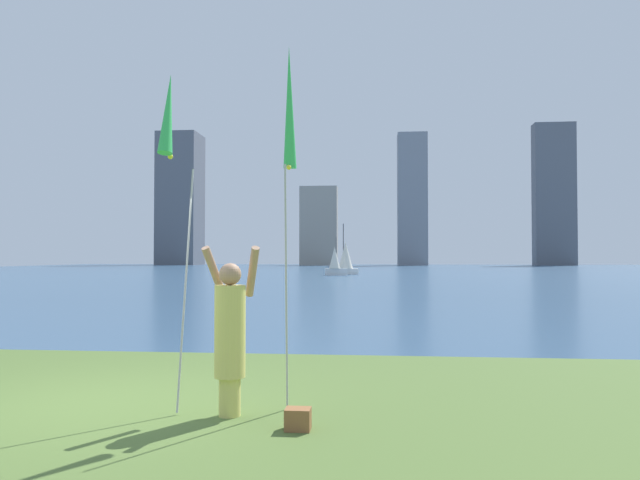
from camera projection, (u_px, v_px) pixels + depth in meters
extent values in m
cube|color=#335170|center=(349.00, 272.00, 68.99)|extent=(120.00, 116.18, 0.12)
cube|color=#263316|center=(194.00, 354.00, 11.20)|extent=(120.00, 0.70, 0.02)
cylinder|color=#D8CC66|center=(230.00, 397.00, 6.77)|extent=(0.25, 0.25, 0.43)
cylinder|color=#D8CC66|center=(230.00, 331.00, 6.79)|extent=(0.35, 0.35, 1.03)
sphere|color=tan|center=(230.00, 274.00, 6.81)|extent=(0.25, 0.25, 0.25)
cylinder|color=tan|center=(214.00, 272.00, 6.97)|extent=(0.25, 0.40, 0.60)
cylinder|color=tan|center=(252.00, 272.00, 6.93)|extent=(0.25, 0.40, 0.60)
cylinder|color=#B2B2B7|center=(185.00, 286.00, 7.11)|extent=(0.02, 0.56, 2.85)
cone|color=green|center=(168.00, 113.00, 6.53)|extent=(0.16, 0.33, 0.94)
sphere|color=yellow|center=(170.00, 157.00, 6.61)|extent=(0.06, 0.06, 0.06)
cylinder|color=#B2B2B7|center=(286.00, 288.00, 6.99)|extent=(0.02, 0.21, 2.86)
cone|color=green|center=(289.00, 107.00, 7.29)|extent=(0.16, 0.26, 1.48)
sphere|color=yellow|center=(289.00, 167.00, 7.22)|extent=(0.06, 0.06, 0.06)
cube|color=brown|center=(298.00, 419.00, 6.22)|extent=(0.26, 0.21, 0.22)
cube|color=white|center=(343.00, 271.00, 58.72)|extent=(2.96, 1.30, 0.56)
cylinder|color=#47474C|center=(343.00, 246.00, 58.78)|extent=(0.09, 0.09, 4.39)
cone|color=silver|center=(346.00, 255.00, 58.77)|extent=(1.60, 1.60, 2.62)
cube|color=white|center=(336.00, 272.00, 55.70)|extent=(2.10, 0.86, 0.63)
cylinder|color=#47474C|center=(336.00, 253.00, 55.75)|extent=(0.06, 0.06, 2.92)
cone|color=silver|center=(335.00, 258.00, 55.73)|extent=(1.17, 1.17, 2.00)
cube|color=#565B66|center=(180.00, 199.00, 120.65)|extent=(7.87, 7.86, 26.27)
cube|color=gray|center=(319.00, 226.00, 114.81)|extent=(7.07, 3.67, 15.00)
cube|color=gray|center=(412.00, 200.00, 115.41)|extent=(5.56, 5.61, 25.16)
cube|color=#565B66|center=(554.00, 194.00, 113.99)|extent=(7.51, 3.27, 26.95)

